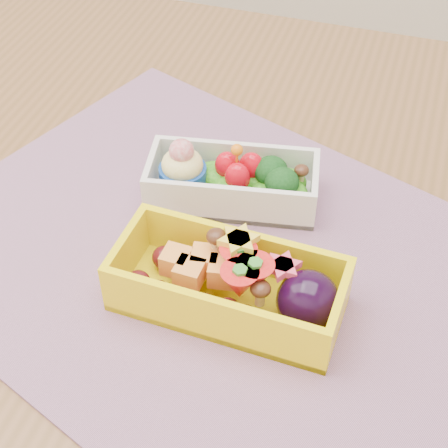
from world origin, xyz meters
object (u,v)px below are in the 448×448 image
(table, at_px, (221,309))
(placemat, at_px, (214,259))
(bento_white, at_px, (231,181))
(bento_yellow, at_px, (233,284))

(table, distance_m, placemat, 0.10)
(bento_white, bearing_deg, bento_yellow, -82.21)
(table, relative_size, bento_white, 7.51)
(bento_white, xyz_separation_m, bento_yellow, (0.04, -0.12, 0.00))
(bento_yellow, bearing_deg, placemat, 127.26)
(placemat, distance_m, bento_white, 0.08)
(placemat, bearing_deg, table, 96.60)
(placemat, xyz_separation_m, bento_white, (-0.01, 0.08, 0.02))
(placemat, relative_size, bento_white, 3.03)
(bento_white, distance_m, bento_yellow, 0.12)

